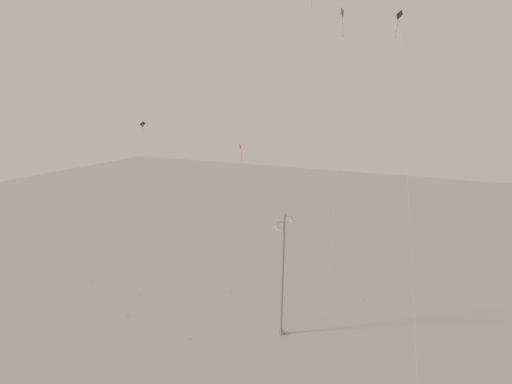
% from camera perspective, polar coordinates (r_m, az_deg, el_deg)
% --- Properties ---
extents(ground, '(160.00, 160.00, 0.00)m').
position_cam_1_polar(ground, '(31.43, 0.03, -22.53)').
color(ground, gray).
rests_on(ground, ground).
extents(street_lamp, '(1.51, 0.94, 10.11)m').
position_cam_1_polar(street_lamp, '(31.33, 3.88, -11.30)').
color(street_lamp, gray).
rests_on(street_lamp, ground).
extents(kite_0, '(0.88, 13.49, 31.90)m').
position_cam_1_polar(kite_0, '(45.37, -9.66, 19.99)').
color(kite_0, maroon).
rests_on(kite_0, ground).
extents(kite_1, '(7.84, 14.22, 26.06)m').
position_cam_1_polar(kite_1, '(35.38, 7.76, 15.28)').
color(kite_1, black).
rests_on(kite_1, ground).
extents(kite_3, '(7.09, 8.60, 14.46)m').
position_cam_1_polar(kite_3, '(35.86, -6.00, 0.74)').
color(kite_3, maroon).
rests_on(kite_3, ground).
extents(kite_4, '(4.58, 13.34, 25.29)m').
position_cam_1_polar(kite_4, '(32.92, 20.25, 13.48)').
color(kite_4, black).
rests_on(kite_4, ground).
extents(kite_5, '(5.26, 6.51, 31.18)m').
position_cam_1_polar(kite_5, '(40.71, 12.73, 18.97)').
color(kite_5, '#9E481A').
rests_on(kite_5, ground).
extents(kite_6, '(2.53, 6.87, 16.09)m').
position_cam_1_polar(kite_6, '(44.14, -17.48, 4.11)').
color(kite_6, black).
rests_on(kite_6, ground).
extents(kite_7, '(3.16, 15.03, 30.86)m').
position_cam_1_polar(kite_7, '(45.98, 5.75, 20.01)').
color(kite_7, maroon).
rests_on(kite_7, ground).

